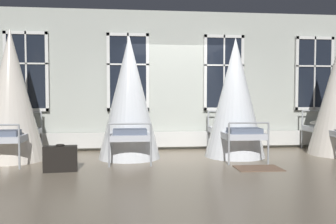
{
  "coord_description": "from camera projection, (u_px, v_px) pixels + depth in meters",
  "views": [
    {
      "loc": [
        -1.15,
        -7.39,
        1.32
      ],
      "look_at": [
        -0.32,
        0.07,
        0.95
      ],
      "focal_mm": 38.54,
      "sensor_mm": 36.0,
      "label": 1
    }
  ],
  "objects": [
    {
      "name": "ground",
      "position": [
        184.0,
        157.0,
        7.53
      ],
      "size": [
        22.05,
        22.05,
        0.0
      ],
      "primitive_type": "plane",
      "color": "gray"
    },
    {
      "name": "back_wall_with_windows",
      "position": [
        176.0,
        81.0,
        8.67
      ],
      "size": [
        12.03,
        0.1,
        3.3
      ],
      "primitive_type": "cube",
      "color": "#B2B7AD",
      "rests_on": "ground"
    },
    {
      "name": "window_bank",
      "position": [
        177.0,
        108.0,
        8.59
      ],
      "size": [
        7.88,
        0.1,
        2.68
      ],
      "color": "black",
      "rests_on": "ground"
    },
    {
      "name": "cot_first",
      "position": [
        11.0,
        97.0,
        7.15
      ],
      "size": [
        1.28,
        1.91,
        2.62
      ],
      "rotation": [
        0.0,
        0.0,
        1.6
      ],
      "color": "#9EA3A8",
      "rests_on": "ground"
    },
    {
      "name": "cot_second",
      "position": [
        129.0,
        99.0,
        7.42
      ],
      "size": [
        1.28,
        1.9,
        2.54
      ],
      "rotation": [
        0.0,
        0.0,
        1.58
      ],
      "color": "#9EA3A8",
      "rests_on": "ground"
    },
    {
      "name": "cot_third",
      "position": [
        235.0,
        99.0,
        7.62
      ],
      "size": [
        1.28,
        1.9,
        2.51
      ],
      "rotation": [
        0.0,
        0.0,
        1.56
      ],
      "color": "#9EA3A8",
      "rests_on": "ground"
    },
    {
      "name": "rug_third",
      "position": [
        258.0,
        168.0,
        6.41
      ],
      "size": [
        0.81,
        0.57,
        0.01
      ],
      "primitive_type": "cube",
      "rotation": [
        0.0,
        0.0,
        -0.01
      ],
      "color": "brown",
      "rests_on": "ground"
    },
    {
      "name": "suitcase_dark",
      "position": [
        60.0,
        159.0,
        6.15
      ],
      "size": [
        0.58,
        0.26,
        0.47
      ],
      "rotation": [
        0.0,
        0.0,
        0.09
      ],
      "color": "black",
      "rests_on": "ground"
    }
  ]
}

